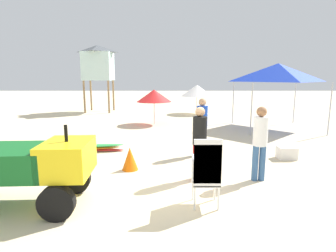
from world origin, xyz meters
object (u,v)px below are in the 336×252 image
object	(u,v)px
stacked_plastic_chairs	(207,168)
lifeguard_near_center	(202,123)
utility_cart	(22,165)
cooler_box	(287,153)
popup_canopy	(278,73)
lifeguard_far_right	(260,139)
surfboard_pile	(90,148)
beach_umbrella_left	(154,96)
lifeguard_near_left	(200,138)
lifeguard_tower	(98,63)
traffic_cone_near	(130,159)
beach_umbrella_mid	(197,91)

from	to	relation	value
stacked_plastic_chairs	lifeguard_near_center	xyz separation A→B (m)	(0.33, 3.39, 0.24)
utility_cart	cooler_box	xyz separation A→B (m)	(6.01, 2.96, -0.61)
popup_canopy	lifeguard_far_right	bearing A→B (deg)	-113.58
lifeguard_far_right	popup_canopy	size ratio (longest dim) A/B	0.53
surfboard_pile	lifeguard_near_center	world-z (taller)	lifeguard_near_center
utility_cart	lifeguard_far_right	bearing A→B (deg)	15.30
lifeguard_near_center	beach_umbrella_left	world-z (taller)	lifeguard_near_center
lifeguard_near_left	surfboard_pile	bearing A→B (deg)	143.28
stacked_plastic_chairs	beach_umbrella_left	distance (m)	9.02
lifeguard_near_left	lifeguard_tower	world-z (taller)	lifeguard_tower
popup_canopy	lifeguard_tower	xyz separation A→B (m)	(-9.42, 6.09, 0.70)
lifeguard_far_right	lifeguard_near_center	bearing A→B (deg)	116.71
popup_canopy	cooler_box	size ratio (longest dim) A/B	6.19
popup_canopy	beach_umbrella_left	bearing A→B (deg)	168.31
surfboard_pile	beach_umbrella_left	size ratio (longest dim) A/B	1.23
cooler_box	popup_canopy	bearing A→B (deg)	73.11
lifeguard_near_left	popup_canopy	xyz separation A→B (m)	(4.14, 6.32, 1.54)
lifeguard_far_right	traffic_cone_near	xyz separation A→B (m)	(-3.01, 0.72, -0.68)
surfboard_pile	beach_umbrella_left	xyz separation A→B (m)	(1.77, 5.10, 1.29)
stacked_plastic_chairs	lifeguard_near_center	world-z (taller)	lifeguard_near_center
beach_umbrella_left	cooler_box	distance (m)	7.27
lifeguard_far_right	lifeguard_near_left	bearing A→B (deg)	175.36
beach_umbrella_mid	traffic_cone_near	bearing A→B (deg)	-104.49
utility_cart	traffic_cone_near	distance (m)	2.63
stacked_plastic_chairs	popup_canopy	distance (m)	8.97
stacked_plastic_chairs	lifeguard_far_right	xyz separation A→B (m)	(1.37, 1.32, 0.23)
beach_umbrella_mid	cooler_box	bearing A→B (deg)	-80.65
lifeguard_near_center	beach_umbrella_mid	distance (m)	9.41
lifeguard_far_right	cooler_box	xyz separation A→B (m)	(1.36, 1.68, -0.80)
lifeguard_near_left	lifeguard_tower	size ratio (longest dim) A/B	0.39
utility_cart	surfboard_pile	world-z (taller)	utility_cart
traffic_cone_near	cooler_box	xyz separation A→B (m)	(4.37, 0.96, -0.12)
surfboard_pile	beach_umbrella_mid	xyz separation A→B (m)	(4.26, 8.96, 1.34)
popup_canopy	beach_umbrella_left	world-z (taller)	popup_canopy
stacked_plastic_chairs	surfboard_pile	world-z (taller)	stacked_plastic_chairs
lifeguard_near_center	traffic_cone_near	size ratio (longest dim) A/B	2.94
utility_cart	cooler_box	distance (m)	6.73
surfboard_pile	beach_umbrella_mid	distance (m)	10.01
lifeguard_tower	lifeguard_near_left	bearing A→B (deg)	-66.91
lifeguard_near_center	beach_umbrella_left	xyz separation A→B (m)	(-1.69, 5.50, 0.42)
beach_umbrella_left	popup_canopy	bearing A→B (deg)	-11.69
surfboard_pile	popup_canopy	size ratio (longest dim) A/B	0.67
lifeguard_tower	surfboard_pile	bearing A→B (deg)	-78.09
cooler_box	traffic_cone_near	bearing A→B (deg)	-167.58
beach_umbrella_left	traffic_cone_near	world-z (taller)	beach_umbrella_left
stacked_plastic_chairs	traffic_cone_near	bearing A→B (deg)	128.79
beach_umbrella_mid	lifeguard_far_right	bearing A→B (deg)	-88.80
stacked_plastic_chairs	traffic_cone_near	distance (m)	2.66
lifeguard_far_right	beach_umbrella_mid	world-z (taller)	beach_umbrella_mid
popup_canopy	traffic_cone_near	xyz separation A→B (m)	(-5.81, -5.70, -2.21)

